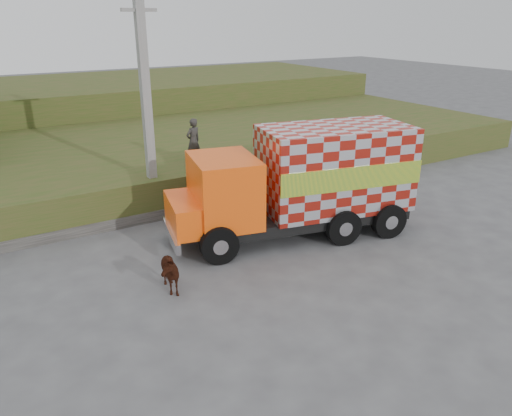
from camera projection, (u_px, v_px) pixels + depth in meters
ground at (238, 255)px, 15.63m from camera, size 120.00×120.00×0.00m
embankment at (133, 159)px, 23.33m from camera, size 40.00×12.00×1.50m
embankment_far at (73, 106)px, 32.62m from camera, size 40.00×12.00×3.00m
retaining_strip at (132, 219)px, 17.93m from camera, size 16.00×0.50×0.40m
utility_pole at (147, 106)px, 17.34m from camera, size 1.20×0.30×8.00m
cargo_truck at (304, 181)px, 16.59m from camera, size 8.52×4.29×3.64m
cow at (166, 271)px, 13.46m from camera, size 0.72×1.39×1.14m
pedestrian at (193, 141)px, 19.67m from camera, size 0.75×0.60×1.80m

